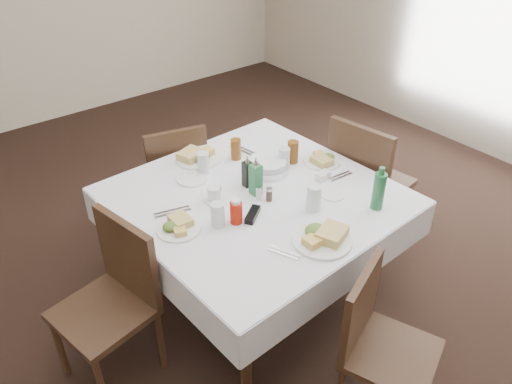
% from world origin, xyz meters
% --- Properties ---
extents(ground_plane, '(7.00, 7.00, 0.00)m').
position_xyz_m(ground_plane, '(0.00, 0.00, 0.00)').
color(ground_plane, black).
extents(room_shell, '(6.04, 7.04, 2.80)m').
position_xyz_m(room_shell, '(0.00, 0.00, 1.71)').
color(room_shell, beige).
rests_on(room_shell, ground).
extents(dining_table, '(1.53, 1.53, 0.76)m').
position_xyz_m(dining_table, '(0.10, 0.05, 0.69)').
color(dining_table, '#322012').
rests_on(dining_table, ground).
extents(chair_north, '(0.52, 0.52, 0.90)m').
position_xyz_m(chair_north, '(0.05, 0.91, 0.51)').
color(chair_north, '#322012').
rests_on(chair_north, ground).
extents(chair_south, '(0.52, 0.52, 0.86)m').
position_xyz_m(chair_south, '(0.05, -0.94, 0.49)').
color(chair_south, '#322012').
rests_on(chair_south, ground).
extents(chair_east, '(0.53, 0.53, 0.99)m').
position_xyz_m(chair_east, '(0.99, -0.03, 0.57)').
color(chair_east, '#322012').
rests_on(chair_east, ground).
extents(chair_west, '(0.51, 0.51, 0.93)m').
position_xyz_m(chair_west, '(-0.81, 0.07, 0.53)').
color(chair_west, '#322012').
rests_on(chair_west, ground).
extents(meal_north, '(0.30, 0.30, 0.07)m').
position_xyz_m(meal_north, '(0.06, 0.60, 0.79)').
color(meal_north, white).
rests_on(meal_north, dining_table).
extents(meal_south, '(0.31, 0.31, 0.07)m').
position_xyz_m(meal_south, '(0.10, -0.49, 0.79)').
color(meal_south, white).
rests_on(meal_south, dining_table).
extents(meal_east, '(0.24, 0.24, 0.05)m').
position_xyz_m(meal_east, '(0.66, 0.07, 0.78)').
color(meal_east, white).
rests_on(meal_east, dining_table).
extents(meal_west, '(0.24, 0.24, 0.05)m').
position_xyz_m(meal_west, '(-0.42, 0.05, 0.78)').
color(meal_west, white).
rests_on(meal_west, dining_table).
extents(side_plate_a, '(0.18, 0.18, 0.01)m').
position_xyz_m(side_plate_a, '(-0.10, 0.42, 0.77)').
color(side_plate_a, white).
rests_on(side_plate_a, dining_table).
extents(side_plate_b, '(0.14, 0.14, 0.01)m').
position_xyz_m(side_plate_b, '(0.44, -0.23, 0.77)').
color(side_plate_b, white).
rests_on(side_plate_b, dining_table).
extents(water_n, '(0.07, 0.07, 0.14)m').
position_xyz_m(water_n, '(0.00, 0.44, 0.83)').
color(water_n, silver).
rests_on(water_n, dining_table).
extents(water_s, '(0.08, 0.08, 0.15)m').
position_xyz_m(water_s, '(0.26, -0.26, 0.84)').
color(water_s, silver).
rests_on(water_s, dining_table).
extents(water_e, '(0.07, 0.07, 0.13)m').
position_xyz_m(water_e, '(0.43, 0.18, 0.83)').
color(water_e, silver).
rests_on(water_e, dining_table).
extents(water_w, '(0.07, 0.07, 0.14)m').
position_xyz_m(water_w, '(-0.24, -0.05, 0.83)').
color(water_w, silver).
rests_on(water_w, dining_table).
extents(iced_tea_a, '(0.07, 0.07, 0.14)m').
position_xyz_m(iced_tea_a, '(0.26, 0.46, 0.83)').
color(iced_tea_a, brown).
rests_on(iced_tea_a, dining_table).
extents(iced_tea_b, '(0.07, 0.07, 0.15)m').
position_xyz_m(iced_tea_b, '(0.52, 0.20, 0.84)').
color(iced_tea_b, brown).
rests_on(iced_tea_b, dining_table).
extents(bread_basket, '(0.23, 0.23, 0.08)m').
position_xyz_m(bread_basket, '(0.32, 0.20, 0.80)').
color(bread_basket, silver).
rests_on(bread_basket, dining_table).
extents(oil_cruet_dark, '(0.05, 0.05, 0.21)m').
position_xyz_m(oil_cruet_dark, '(0.12, 0.15, 0.85)').
color(oil_cruet_dark, black).
rests_on(oil_cruet_dark, dining_table).
extents(oil_cruet_green, '(0.06, 0.06, 0.24)m').
position_xyz_m(oil_cruet_green, '(0.11, 0.06, 0.87)').
color(oil_cruet_green, '#236D3C').
rests_on(oil_cruet_green, dining_table).
extents(ketchup_bottle, '(0.07, 0.07, 0.15)m').
position_xyz_m(ketchup_bottle, '(-0.15, -0.09, 0.83)').
color(ketchup_bottle, '#B41603').
rests_on(ketchup_bottle, dining_table).
extents(salt_shaker, '(0.04, 0.04, 0.08)m').
position_xyz_m(salt_shaker, '(0.08, 0.00, 0.80)').
color(salt_shaker, white).
rests_on(salt_shaker, dining_table).
extents(pepper_shaker, '(0.04, 0.04, 0.08)m').
position_xyz_m(pepper_shaker, '(0.12, -0.04, 0.80)').
color(pepper_shaker, '#433226').
rests_on(pepper_shaker, dining_table).
extents(coffee_mug, '(0.13, 0.12, 0.09)m').
position_xyz_m(coffee_mug, '(-0.12, 0.15, 0.80)').
color(coffee_mug, white).
rests_on(coffee_mug, dining_table).
extents(sunglasses, '(0.15, 0.12, 0.03)m').
position_xyz_m(sunglasses, '(-0.05, -0.11, 0.78)').
color(sunglasses, black).
rests_on(sunglasses, dining_table).
extents(green_bottle, '(0.07, 0.07, 0.26)m').
position_xyz_m(green_bottle, '(0.54, -0.47, 0.88)').
color(green_bottle, '#236D3C').
rests_on(green_bottle, dining_table).
extents(sugar_caddy, '(0.10, 0.06, 0.05)m').
position_xyz_m(sugar_caddy, '(0.52, -0.07, 0.79)').
color(sugar_caddy, white).
rests_on(sugar_caddy, dining_table).
extents(cutlery_n, '(0.08, 0.20, 0.01)m').
position_xyz_m(cutlery_n, '(0.36, 0.52, 0.77)').
color(cutlery_n, silver).
rests_on(cutlery_n, dining_table).
extents(cutlery_s, '(0.10, 0.17, 0.01)m').
position_xyz_m(cutlery_s, '(-0.12, -0.44, 0.77)').
color(cutlery_s, silver).
rests_on(cutlery_s, dining_table).
extents(cutlery_e, '(0.17, 0.05, 0.01)m').
position_xyz_m(cutlery_e, '(0.63, -0.12, 0.77)').
color(cutlery_e, silver).
rests_on(cutlery_e, dining_table).
extents(cutlery_w, '(0.21, 0.10, 0.01)m').
position_xyz_m(cutlery_w, '(-0.37, 0.19, 0.77)').
color(cutlery_w, silver).
rests_on(cutlery_w, dining_table).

